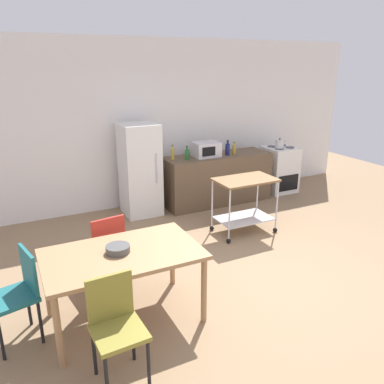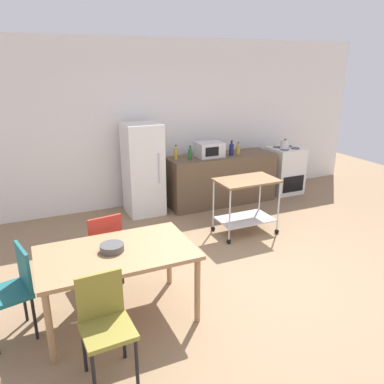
% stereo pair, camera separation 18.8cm
% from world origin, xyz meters
% --- Properties ---
extents(ground_plane, '(12.00, 12.00, 0.00)m').
position_xyz_m(ground_plane, '(0.00, 0.00, 0.00)').
color(ground_plane, '#8C7051').
extents(back_wall, '(8.40, 0.12, 2.90)m').
position_xyz_m(back_wall, '(0.00, 3.20, 1.45)').
color(back_wall, white).
rests_on(back_wall, ground_plane).
extents(kitchen_counter, '(2.00, 0.64, 0.90)m').
position_xyz_m(kitchen_counter, '(0.90, 2.60, 0.45)').
color(kitchen_counter, brown).
rests_on(kitchen_counter, ground_plane).
extents(dining_table, '(1.50, 0.90, 0.75)m').
position_xyz_m(dining_table, '(-1.67, 0.01, 0.67)').
color(dining_table, '#A37A51').
rests_on(dining_table, ground_plane).
extents(chair_teal, '(0.48, 0.48, 0.89)m').
position_xyz_m(chair_teal, '(-2.61, 0.14, 0.52)').
color(chair_teal, '#1E666B').
rests_on(chair_teal, ground_plane).
extents(chair_red, '(0.45, 0.45, 0.89)m').
position_xyz_m(chair_red, '(-1.67, 0.69, 0.52)').
color(chair_red, '#B72D23').
rests_on(chair_red, ground_plane).
extents(chair_olive, '(0.42, 0.42, 0.89)m').
position_xyz_m(chair_olive, '(-1.94, -0.70, 0.52)').
color(chair_olive, olive).
rests_on(chair_olive, ground_plane).
extents(stove_oven, '(0.60, 0.61, 0.92)m').
position_xyz_m(stove_oven, '(2.35, 2.62, 0.45)').
color(stove_oven, white).
rests_on(stove_oven, ground_plane).
extents(refrigerator, '(0.60, 0.63, 1.55)m').
position_xyz_m(refrigerator, '(-0.55, 2.70, 0.78)').
color(refrigerator, white).
rests_on(refrigerator, ground_plane).
extents(kitchen_cart, '(0.91, 0.57, 0.85)m').
position_xyz_m(kitchen_cart, '(0.60, 1.26, 0.57)').
color(kitchen_cart, brown).
rests_on(kitchen_cart, ground_plane).
extents(bottle_soy_sauce, '(0.06, 0.06, 0.25)m').
position_xyz_m(bottle_soy_sauce, '(0.03, 2.65, 1.00)').
color(bottle_soy_sauce, gold).
rests_on(bottle_soy_sauce, kitchen_counter).
extents(bottle_sparkling_water, '(0.06, 0.06, 0.24)m').
position_xyz_m(bottle_sparkling_water, '(0.25, 2.53, 1.00)').
color(bottle_sparkling_water, '#1E6628').
rests_on(bottle_sparkling_water, kitchen_counter).
extents(microwave, '(0.46, 0.35, 0.26)m').
position_xyz_m(microwave, '(0.65, 2.59, 1.03)').
color(microwave, silver).
rests_on(microwave, kitchen_counter).
extents(bottle_soda, '(0.08, 0.08, 0.27)m').
position_xyz_m(bottle_soda, '(1.06, 2.52, 1.01)').
color(bottle_soda, navy).
rests_on(bottle_soda, kitchen_counter).
extents(bottle_vinegar, '(0.07, 0.07, 0.22)m').
position_xyz_m(bottle_vinegar, '(1.21, 2.55, 0.99)').
color(bottle_vinegar, gold).
rests_on(bottle_vinegar, kitchen_counter).
extents(fruit_bowl, '(0.23, 0.23, 0.07)m').
position_xyz_m(fruit_bowl, '(-1.70, 0.03, 0.79)').
color(fruit_bowl, '#4C4C4C').
rests_on(fruit_bowl, dining_table).
extents(kettle, '(0.24, 0.17, 0.19)m').
position_xyz_m(kettle, '(2.23, 2.52, 1.00)').
color(kettle, silver).
rests_on(kettle, stove_oven).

